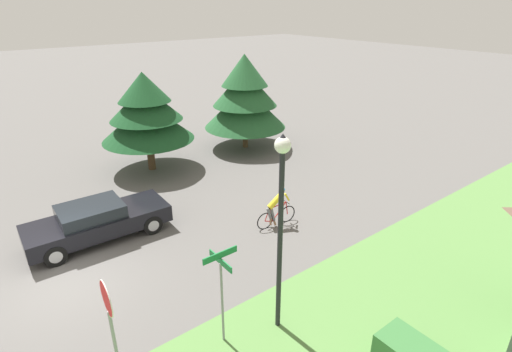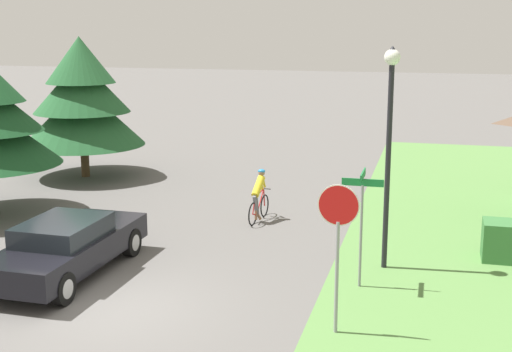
{
  "view_description": "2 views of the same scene",
  "coord_description": "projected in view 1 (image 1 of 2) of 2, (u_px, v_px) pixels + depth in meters",
  "views": [
    {
      "loc": [
        11.21,
        -1.47,
        7.74
      ],
      "look_at": [
        0.51,
        6.77,
        1.8
      ],
      "focal_mm": 28.0,
      "sensor_mm": 36.0,
      "label": 1
    },
    {
      "loc": [
        6.25,
        -12.51,
        5.75
      ],
      "look_at": [
        1.3,
        6.98,
        1.35
      ],
      "focal_mm": 50.0,
      "sensor_mm": 36.0,
      "label": 2
    }
  ],
  "objects": [
    {
      "name": "cyclist",
      "position": [
        276.0,
        208.0,
        14.72
      ],
      "size": [
        0.44,
        1.69,
        1.51
      ],
      "rotation": [
        0.0,
        0.0,
        1.47
      ],
      "color": "black",
      "rests_on": "ground"
    },
    {
      "name": "conifer_tall_near",
      "position": [
        146.0,
        112.0,
        18.86
      ],
      "size": [
        4.38,
        4.38,
        4.79
      ],
      "color": "#4C3823",
      "rests_on": "ground"
    },
    {
      "name": "stop_sign",
      "position": [
        110.0,
        316.0,
        7.86
      ],
      "size": [
        0.77,
        0.07,
        2.86
      ],
      "rotation": [
        0.0,
        0.0,
        3.1
      ],
      "color": "gray",
      "rests_on": "ground"
    },
    {
      "name": "street_lamp",
      "position": [
        281.0,
        206.0,
        9.0
      ],
      "size": [
        0.37,
        0.37,
        5.2
      ],
      "color": "black",
      "rests_on": "ground"
    },
    {
      "name": "ground_plane",
      "position": [
        69.0,
        280.0,
        12.07
      ],
      "size": [
        140.0,
        140.0,
        0.0
      ],
      "primitive_type": "plane",
      "color": "#5B5956"
    },
    {
      "name": "conifer_tall_far",
      "position": [
        245.0,
        97.0,
        21.89
      ],
      "size": [
        4.54,
        4.54,
        5.2
      ],
      "color": "#4C3823",
      "rests_on": "ground"
    },
    {
      "name": "sedan_left_lane",
      "position": [
        97.0,
        221.0,
        13.91
      ],
      "size": [
        1.92,
        4.82,
        1.35
      ],
      "rotation": [
        0.0,
        0.0,
        1.55
      ],
      "color": "black",
      "rests_on": "ground"
    },
    {
      "name": "street_name_sign",
      "position": [
        221.0,
        281.0,
        9.21
      ],
      "size": [
        0.9,
        0.9,
        2.6
      ],
      "color": "gray",
      "rests_on": "ground"
    }
  ]
}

